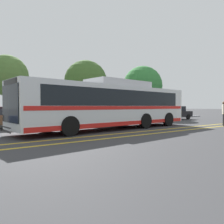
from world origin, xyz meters
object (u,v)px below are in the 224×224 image
at_px(transit_bus, 112,105).
at_px(parked_car_1, 9,117).
at_px(pedestrian_0, 224,112).
at_px(tree_2, 86,82).
at_px(parked_car_3, 136,113).
at_px(tree_1, 143,86).
at_px(parked_car_2, 83,115).
at_px(tree_0, 7,76).
at_px(parked_car_4, 174,113).

bearing_deg(transit_bus, parked_car_1, 45.25).
relative_size(pedestrian_0, tree_2, 0.29).
xyz_separation_m(parked_car_3, tree_1, (4.36, 3.52, 3.24)).
xyz_separation_m(pedestrian_0, tree_1, (2.71, 11.40, 2.95)).
height_order(transit_bus, tree_1, tree_1).
bearing_deg(parked_car_2, transit_bus, -2.13).
relative_size(transit_bus, tree_0, 2.12).
bearing_deg(parked_car_2, pedestrian_0, 46.96).
height_order(transit_bus, parked_car_1, transit_bus).
distance_m(transit_bus, tree_1, 13.64).
distance_m(tree_0, tree_2, 7.52).
xyz_separation_m(parked_car_2, pedestrian_0, (7.55, -7.89, 0.31)).
distance_m(parked_car_2, parked_car_4, 11.48).
height_order(parked_car_1, pedestrian_0, pedestrian_0).
height_order(tree_0, tree_1, tree_1).
height_order(parked_car_1, parked_car_3, parked_car_3).
height_order(parked_car_1, tree_0, tree_0).
distance_m(parked_car_4, tree_2, 10.49).
relative_size(parked_car_2, pedestrian_0, 2.23).
xyz_separation_m(transit_bus, tree_1, (10.69, 8.13, 2.43)).
xyz_separation_m(parked_car_4, pedestrian_0, (-3.92, -7.54, 0.32)).
bearing_deg(pedestrian_0, tree_2, -104.57).
bearing_deg(parked_car_4, parked_car_2, 88.66).
bearing_deg(parked_car_1, tree_2, 119.59).
bearing_deg(tree_1, parked_car_4, -72.45).
relative_size(parked_car_3, pedestrian_0, 2.38).
xyz_separation_m(parked_car_4, tree_0, (-16.21, 5.90, 3.51)).
bearing_deg(pedestrian_0, parked_car_3, -114.37).
distance_m(parked_car_1, parked_car_2, 5.75).
relative_size(tree_0, tree_2, 0.96).
height_order(parked_car_2, tree_2, tree_2).
height_order(parked_car_3, tree_0, tree_0).
bearing_deg(transit_bus, parked_car_2, -10.51).
bearing_deg(tree_2, pedestrian_0, -68.31).
bearing_deg(tree_2, parked_car_4, -28.04).
xyz_separation_m(parked_car_3, parked_car_4, (5.58, -0.34, -0.03)).
distance_m(pedestrian_0, tree_1, 12.08).
bearing_deg(tree_0, pedestrian_0, -47.58).
relative_size(tree_0, tree_1, 0.95).
distance_m(transit_bus, parked_car_2, 4.72).
distance_m(parked_car_3, parked_car_4, 5.59).
bearing_deg(parked_car_3, parked_car_4, 84.57).
distance_m(tree_1, tree_2, 7.61).
distance_m(parked_car_3, tree_1, 6.47).
xyz_separation_m(transit_bus, parked_car_1, (-5.31, 4.39, -0.86)).
bearing_deg(parked_car_1, tree_0, 171.32).
bearing_deg(parked_car_1, parked_car_4, 90.79).
xyz_separation_m(parked_car_1, tree_0, (1.01, 5.78, 3.52)).
xyz_separation_m(transit_bus, pedestrian_0, (7.98, -3.27, -0.52)).
relative_size(parked_car_1, tree_2, 0.71).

